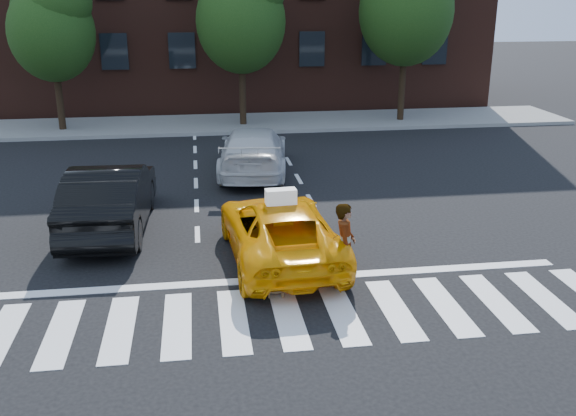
{
  "coord_description": "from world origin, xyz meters",
  "views": [
    {
      "loc": [
        -1.49,
        -10.3,
        5.66
      ],
      "look_at": [
        0.41,
        2.88,
        1.1
      ],
      "focal_mm": 40.0,
      "sensor_mm": 36.0,
      "label": 1
    }
  ],
  "objects_px": {
    "taxi": "(280,230)",
    "black_sedan": "(110,197)",
    "tree_left": "(52,22)",
    "woman": "(345,246)",
    "white_suv": "(253,150)",
    "dog": "(274,287)",
    "tree_mid": "(242,10)"
  },
  "relations": [
    {
      "from": "taxi",
      "to": "black_sedan",
      "type": "relative_size",
      "value": 0.96
    },
    {
      "from": "tree_left",
      "to": "taxi",
      "type": "xyz_separation_m",
      "value": [
        7.16,
        -14.32,
        -3.77
      ]
    },
    {
      "from": "woman",
      "to": "white_suv",
      "type": "bearing_deg",
      "value": 20.11
    },
    {
      "from": "white_suv",
      "to": "tree_left",
      "type": "bearing_deg",
      "value": -37.61
    },
    {
      "from": "tree_left",
      "to": "white_suv",
      "type": "distance_m",
      "value": 10.9
    },
    {
      "from": "tree_left",
      "to": "white_suv",
      "type": "relative_size",
      "value": 1.27
    },
    {
      "from": "dog",
      "to": "taxi",
      "type": "bearing_deg",
      "value": 85.04
    },
    {
      "from": "taxi",
      "to": "woman",
      "type": "relative_size",
      "value": 2.76
    },
    {
      "from": "white_suv",
      "to": "dog",
      "type": "relative_size",
      "value": 8.4
    },
    {
      "from": "tree_left",
      "to": "dog",
      "type": "distance_m",
      "value": 18.04
    },
    {
      "from": "tree_mid",
      "to": "white_suv",
      "type": "xyz_separation_m",
      "value": [
        -0.27,
        -7.26,
        -4.11
      ]
    },
    {
      "from": "tree_mid",
      "to": "black_sedan",
      "type": "relative_size",
      "value": 1.41
    },
    {
      "from": "taxi",
      "to": "woman",
      "type": "xyz_separation_m",
      "value": [
        1.08,
        -1.58,
        0.2
      ]
    },
    {
      "from": "tree_left",
      "to": "tree_mid",
      "type": "height_order",
      "value": "tree_mid"
    },
    {
      "from": "tree_mid",
      "to": "woman",
      "type": "relative_size",
      "value": 4.06
    },
    {
      "from": "taxi",
      "to": "white_suv",
      "type": "bearing_deg",
      "value": -93.97
    },
    {
      "from": "taxi",
      "to": "woman",
      "type": "distance_m",
      "value": 1.93
    },
    {
      "from": "white_suv",
      "to": "woman",
      "type": "height_order",
      "value": "woman"
    },
    {
      "from": "black_sedan",
      "to": "white_suv",
      "type": "xyz_separation_m",
      "value": [
        3.95,
        4.64,
        -0.08
      ]
    },
    {
      "from": "tree_left",
      "to": "black_sedan",
      "type": "distance_m",
      "value": 12.87
    },
    {
      "from": "woman",
      "to": "dog",
      "type": "xyz_separation_m",
      "value": [
        -1.45,
        -0.27,
        -0.67
      ]
    },
    {
      "from": "black_sedan",
      "to": "tree_left",
      "type": "bearing_deg",
      "value": -72.61
    },
    {
      "from": "taxi",
      "to": "white_suv",
      "type": "distance_m",
      "value": 7.05
    },
    {
      "from": "black_sedan",
      "to": "dog",
      "type": "bearing_deg",
      "value": 131.42
    },
    {
      "from": "woman",
      "to": "dog",
      "type": "bearing_deg",
      "value": 113.82
    },
    {
      "from": "tree_mid",
      "to": "dog",
      "type": "bearing_deg",
      "value": -92.49
    },
    {
      "from": "tree_mid",
      "to": "black_sedan",
      "type": "bearing_deg",
      "value": -109.48
    },
    {
      "from": "woman",
      "to": "dog",
      "type": "distance_m",
      "value": 1.62
    },
    {
      "from": "tree_left",
      "to": "dog",
      "type": "relative_size",
      "value": 10.65
    },
    {
      "from": "dog",
      "to": "white_suv",
      "type": "bearing_deg",
      "value": 93.46
    },
    {
      "from": "dog",
      "to": "tree_mid",
      "type": "bearing_deg",
      "value": 93.78
    },
    {
      "from": "tree_mid",
      "to": "black_sedan",
      "type": "distance_m",
      "value": 13.25
    }
  ]
}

